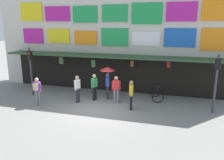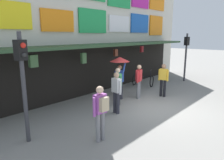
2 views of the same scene
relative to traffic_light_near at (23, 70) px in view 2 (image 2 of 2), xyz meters
The scene contains 11 objects.
ground_plane 5.66m from the traffic_light_near, 16.65° to the right, with size 80.00×80.00×0.00m, color gray.
shopfront 6.16m from the traffic_light_near, 31.39° to the left, with size 18.00×2.60×8.00m.
traffic_light_near is the anchor object (origin of this frame).
traffic_light_far 11.21m from the traffic_light_near, ahead, with size 0.33×0.35×3.20m.
bicycle_parked 8.35m from the traffic_light_near, ahead, with size 1.00×1.31×1.05m.
pedestrian_in_white 2.44m from the traffic_light_near, 47.59° to the right, with size 0.53×0.36×1.68m.
pedestrian_in_green 4.50m from the traffic_light_near, ahead, with size 0.33×0.50×1.68m.
pedestrian_in_black 3.71m from the traffic_light_near, ahead, with size 0.27×0.53×1.68m.
pedestrian_with_umbrella 5.11m from the traffic_light_near, ahead, with size 0.96×0.96×2.08m.
pedestrian_in_purple 5.90m from the traffic_light_near, ahead, with size 0.51×0.32×1.68m.
pedestrian_in_red 6.98m from the traffic_light_near, ahead, with size 0.28×0.52×1.68m.
Camera 2 is at (-7.64, -4.16, 3.11)m, focal length 33.60 mm.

